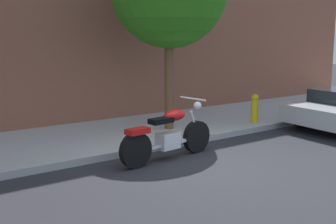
{
  "coord_description": "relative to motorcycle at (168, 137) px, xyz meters",
  "views": [
    {
      "loc": [
        -5.08,
        -5.83,
        2.37
      ],
      "look_at": [
        -0.34,
        0.68,
        0.95
      ],
      "focal_mm": 45.19,
      "sensor_mm": 36.0,
      "label": 1
    }
  ],
  "objects": [
    {
      "name": "ground_plane",
      "position": [
        0.34,
        -0.68,
        -0.46
      ],
      "size": [
        60.0,
        60.0,
        0.0
      ],
      "primitive_type": "plane",
      "color": "#28282D"
    },
    {
      "name": "sidewalk",
      "position": [
        0.34,
        2.23,
        -0.39
      ],
      "size": [
        22.04,
        3.2,
        0.14
      ],
      "primitive_type": "cube",
      "color": "#A9A9A9",
      "rests_on": "ground"
    },
    {
      "name": "motorcycle",
      "position": [
        0.0,
        0.0,
        0.0
      ],
      "size": [
        2.27,
        0.7,
        1.16
      ],
      "color": "black",
      "rests_on": "ground"
    },
    {
      "name": "fire_hydrant",
      "position": [
        3.65,
        1.09,
        -0.01
      ],
      "size": [
        0.2,
        0.2,
        0.91
      ],
      "color": "gold",
      "rests_on": "ground"
    }
  ]
}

